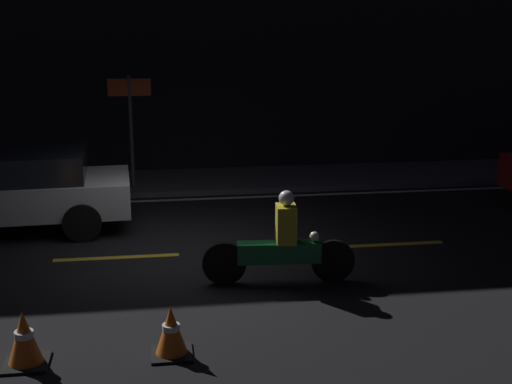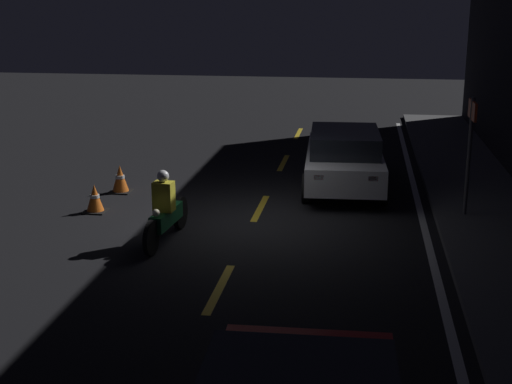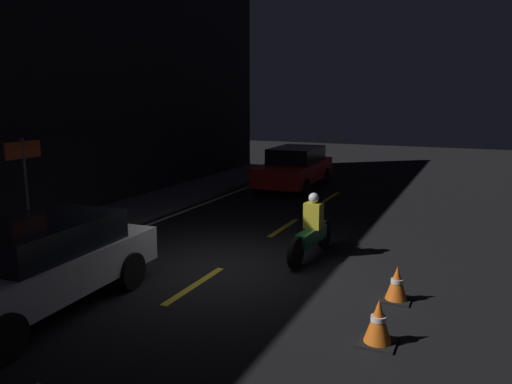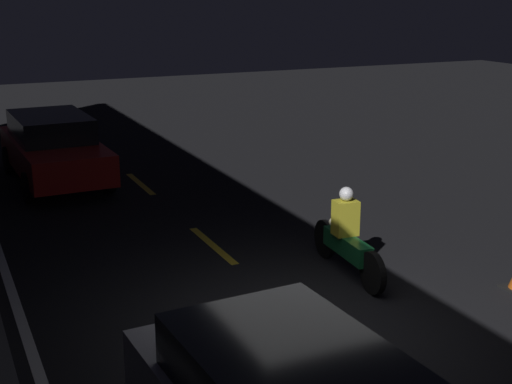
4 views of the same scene
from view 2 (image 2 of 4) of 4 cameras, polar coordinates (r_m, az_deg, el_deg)
ground_plane at (r=14.53m, az=-0.22°, el=-2.41°), size 56.00×56.00×0.00m
raised_curb at (r=14.60m, az=18.62°, el=-2.90°), size 28.00×2.18×0.12m
lane_dash_a at (r=24.18m, az=3.41°, el=4.69°), size 2.00×0.14×0.01m
lane_dash_b at (r=19.80m, az=2.21°, el=2.36°), size 2.00×0.14×0.01m
lane_dash_c at (r=15.47m, az=0.34°, el=-1.29°), size 2.00×0.14×0.01m
lane_dash_d at (r=11.29m, az=-2.95°, el=-7.70°), size 2.00×0.14×0.01m
lane_solid_kerb at (r=14.43m, az=13.35°, el=-2.94°), size 25.20×0.14×0.01m
sedan_white at (r=17.02m, az=7.06°, el=2.79°), size 4.45×2.04×1.43m
motorcycle at (r=13.34m, az=-7.21°, el=-1.61°), size 2.23×0.38×1.39m
traffic_cone_near at (r=17.00m, az=-10.82°, el=1.03°), size 0.50×0.50×0.64m
traffic_cone_mid at (r=15.52m, az=-12.77°, el=-0.51°), size 0.48×0.48×0.60m
shop_sign at (r=14.89m, az=16.80°, el=4.54°), size 0.90×0.08×2.40m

